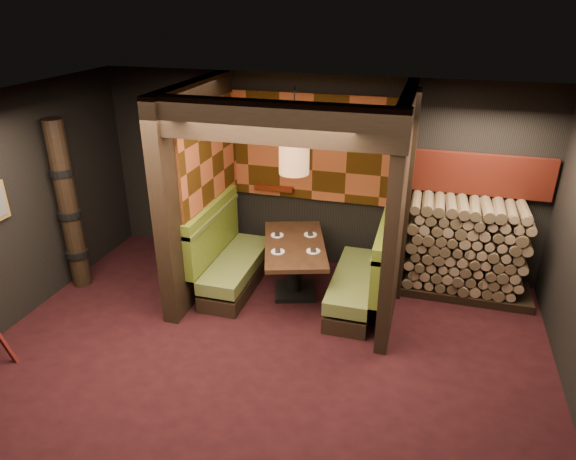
{
  "coord_description": "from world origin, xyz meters",
  "views": [
    {
      "loc": [
        1.59,
        -4.3,
        3.82
      ],
      "look_at": [
        0.0,
        1.3,
        1.15
      ],
      "focal_mm": 32.0,
      "sensor_mm": 36.0,
      "label": 1
    }
  ],
  "objects_px": {
    "pendant_lamp": "(294,156)",
    "firewood_stack": "(471,250)",
    "booth_bench_left": "(230,260)",
    "booth_bench_right": "(363,279)",
    "dining_table": "(295,259)",
    "totem_column": "(69,208)"
  },
  "relations": [
    {
      "from": "booth_bench_left",
      "to": "booth_bench_right",
      "type": "relative_size",
      "value": 1.0
    },
    {
      "from": "dining_table",
      "to": "firewood_stack",
      "type": "distance_m",
      "value": 2.4
    },
    {
      "from": "dining_table",
      "to": "pendant_lamp",
      "type": "xyz_separation_m",
      "value": [
        -0.0,
        -0.05,
        1.47
      ]
    },
    {
      "from": "totem_column",
      "to": "dining_table",
      "type": "bearing_deg",
      "value": 11.07
    },
    {
      "from": "booth_bench_right",
      "to": "firewood_stack",
      "type": "bearing_deg",
      "value": 27.35
    },
    {
      "from": "booth_bench_left",
      "to": "booth_bench_right",
      "type": "xyz_separation_m",
      "value": [
        1.89,
        0.0,
        0.0
      ]
    },
    {
      "from": "booth_bench_left",
      "to": "booth_bench_right",
      "type": "distance_m",
      "value": 1.89
    },
    {
      "from": "dining_table",
      "to": "totem_column",
      "type": "xyz_separation_m",
      "value": [
        -3.03,
        -0.59,
        0.65
      ]
    },
    {
      "from": "booth_bench_left",
      "to": "booth_bench_right",
      "type": "bearing_deg",
      "value": 0.0
    },
    {
      "from": "booth_bench_left",
      "to": "pendant_lamp",
      "type": "relative_size",
      "value": 1.5
    },
    {
      "from": "pendant_lamp",
      "to": "firewood_stack",
      "type": "bearing_deg",
      "value": 17.06
    },
    {
      "from": "booth_bench_right",
      "to": "firewood_stack",
      "type": "distance_m",
      "value": 1.55
    },
    {
      "from": "booth_bench_right",
      "to": "pendant_lamp",
      "type": "bearing_deg",
      "value": -179.59
    },
    {
      "from": "booth_bench_right",
      "to": "totem_column",
      "type": "bearing_deg",
      "value": -172.14
    },
    {
      "from": "totem_column",
      "to": "firewood_stack",
      "type": "relative_size",
      "value": 1.39
    },
    {
      "from": "booth_bench_left",
      "to": "totem_column",
      "type": "height_order",
      "value": "totem_column"
    },
    {
      "from": "pendant_lamp",
      "to": "booth_bench_left",
      "type": "bearing_deg",
      "value": 179.59
    },
    {
      "from": "booth_bench_left",
      "to": "dining_table",
      "type": "xyz_separation_m",
      "value": [
        0.94,
        0.04,
        0.14
      ]
    },
    {
      "from": "booth_bench_left",
      "to": "dining_table",
      "type": "relative_size",
      "value": 0.97
    },
    {
      "from": "booth_bench_right",
      "to": "dining_table",
      "type": "xyz_separation_m",
      "value": [
        -0.95,
        0.04,
        0.14
      ]
    },
    {
      "from": "pendant_lamp",
      "to": "totem_column",
      "type": "height_order",
      "value": "pendant_lamp"
    },
    {
      "from": "dining_table",
      "to": "totem_column",
      "type": "relative_size",
      "value": 0.68
    }
  ]
}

